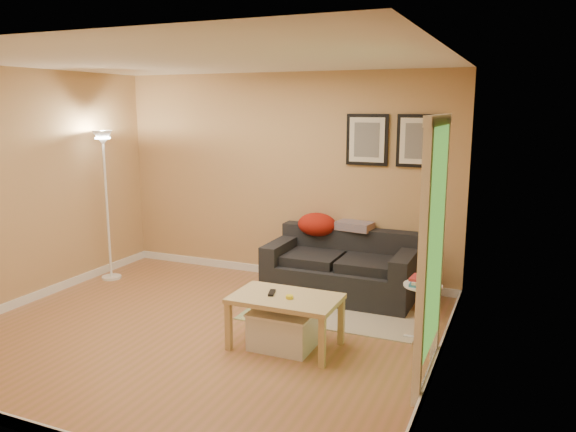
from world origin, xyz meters
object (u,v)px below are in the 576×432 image
object	(u,v)px
book_stack	(421,281)
coffee_table	(286,322)
side_table	(422,312)
floor_lamp	(107,210)
sofa	(341,265)
storage_bin	(282,330)

from	to	relation	value
book_stack	coffee_table	bearing A→B (deg)	-135.48
side_table	floor_lamp	size ratio (longest dim) A/B	0.29
floor_lamp	sofa	bearing A→B (deg)	10.25
coffee_table	book_stack	xyz separation A→B (m)	(1.10, 0.63, 0.35)
storage_bin	book_stack	xyz separation A→B (m)	(1.12, 0.66, 0.41)
coffee_table	side_table	xyz separation A→B (m)	(1.12, 0.65, 0.03)
side_table	floor_lamp	world-z (taller)	floor_lamp
sofa	coffee_table	distance (m)	1.55
coffee_table	storage_bin	world-z (taller)	coffee_table
side_table	floor_lamp	xyz separation A→B (m)	(-4.02, 0.37, 0.62)
floor_lamp	coffee_table	bearing A→B (deg)	-19.36
sofa	book_stack	world-z (taller)	sofa
sofa	book_stack	xyz separation A→B (m)	(1.07, -0.92, 0.22)
coffee_table	storage_bin	xyz separation A→B (m)	(-0.02, -0.03, -0.07)
sofa	storage_bin	world-z (taller)	sofa
sofa	book_stack	bearing A→B (deg)	-40.64
sofa	book_stack	distance (m)	1.43
coffee_table	side_table	size ratio (longest dim) A/B	1.77
sofa	side_table	distance (m)	1.42
coffee_table	floor_lamp	size ratio (longest dim) A/B	0.51
coffee_table	side_table	distance (m)	1.29
storage_bin	side_table	distance (m)	1.33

